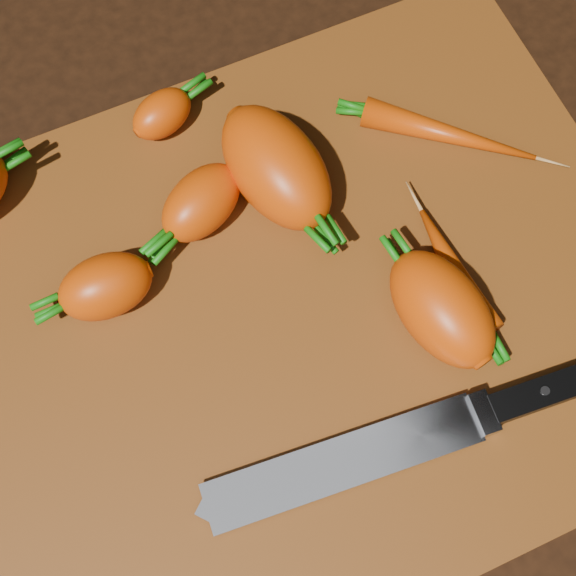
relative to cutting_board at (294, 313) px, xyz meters
name	(u,v)px	position (x,y,z in m)	size (l,w,h in m)	color
ground	(294,318)	(0.00, 0.00, -0.01)	(2.00, 2.00, 0.01)	black
cutting_board	(294,313)	(0.00, 0.00, 0.00)	(0.50, 0.40, 0.01)	brown
carrot_1	(106,286)	(-0.11, 0.06, 0.03)	(0.06, 0.04, 0.04)	#D34407
carrot_2	(276,167)	(0.03, 0.09, 0.04)	(0.10, 0.06, 0.06)	#D34407
carrot_3	(442,309)	(0.08, -0.05, 0.03)	(0.09, 0.05, 0.05)	#D34407
carrot_4	(201,203)	(-0.03, 0.09, 0.03)	(0.07, 0.04, 0.04)	#D34407
carrot_5	(162,114)	(-0.03, 0.17, 0.02)	(0.05, 0.03, 0.03)	#D34407
carrot_6	(449,134)	(0.15, 0.07, 0.02)	(0.13, 0.02, 0.02)	#D34407
carrot_7	(453,270)	(0.11, -0.02, 0.02)	(0.10, 0.02, 0.02)	#D34407
knife	(370,453)	(0.00, -0.11, 0.01)	(0.29, 0.05, 0.02)	gray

